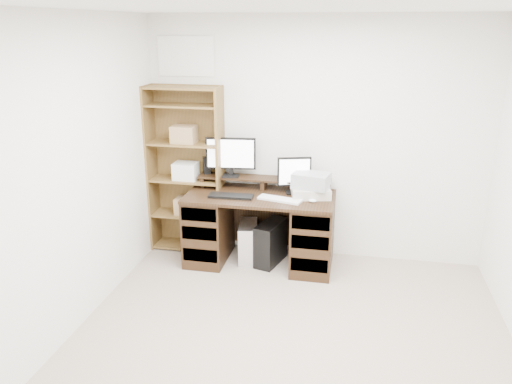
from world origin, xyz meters
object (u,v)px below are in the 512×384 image
(monitor_small, at_px, (294,174))
(printer, at_px, (311,192))
(desk, at_px, (260,228))
(bookshelf, at_px, (186,169))
(monitor_wide, at_px, (231,155))
(tower_black, at_px, (271,243))
(tower_silver, at_px, (248,242))

(monitor_small, bearing_deg, printer, -41.36)
(desk, height_order, monitor_small, monitor_small)
(desk, distance_m, bookshelf, 1.02)
(monitor_wide, height_order, tower_black, monitor_wide)
(desk, xyz_separation_m, monitor_small, (0.33, 0.13, 0.57))
(tower_black, bearing_deg, bookshelf, -176.00)
(desk, relative_size, bookshelf, 0.83)
(monitor_small, height_order, tower_black, monitor_small)
(desk, bearing_deg, tower_silver, 166.01)
(printer, height_order, tower_black, printer)
(tower_silver, height_order, bookshelf, bookshelf)
(tower_silver, xyz_separation_m, bookshelf, (-0.71, 0.18, 0.71))
(desk, relative_size, monitor_wide, 2.88)
(printer, bearing_deg, monitor_small, 142.35)
(tower_silver, xyz_separation_m, tower_black, (0.25, -0.02, 0.02))
(desk, relative_size, tower_silver, 3.67)
(monitor_small, height_order, bookshelf, bookshelf)
(monitor_wide, distance_m, bookshelf, 0.53)
(desk, height_order, monitor_wide, monitor_wide)
(monitor_wide, distance_m, tower_black, 1.01)
(tower_black, distance_m, bookshelf, 1.20)
(bookshelf, bearing_deg, printer, -6.99)
(desk, relative_size, tower_black, 3.11)
(monitor_small, xyz_separation_m, tower_black, (-0.21, -0.12, -0.73))
(tower_black, relative_size, bookshelf, 0.27)
(desk, relative_size, printer, 3.97)
(monitor_wide, height_order, bookshelf, bookshelf)
(monitor_wide, height_order, tower_silver, monitor_wide)
(monitor_wide, distance_m, printer, 0.92)
(desk, bearing_deg, monitor_small, 22.16)
(tower_black, height_order, bookshelf, bookshelf)
(tower_black, bearing_deg, desk, -157.44)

